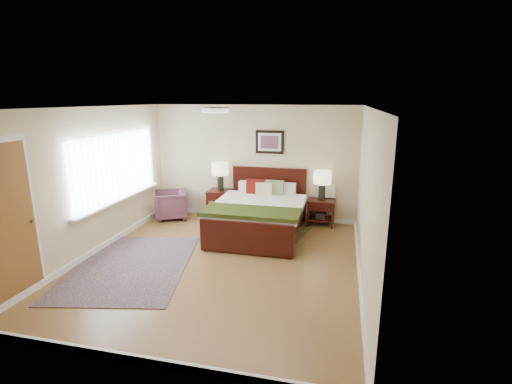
% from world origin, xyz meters
% --- Properties ---
extents(floor, '(5.00, 5.00, 0.00)m').
position_xyz_m(floor, '(0.00, 0.00, 0.00)').
color(floor, brown).
rests_on(floor, ground).
extents(back_wall, '(4.50, 0.04, 2.50)m').
position_xyz_m(back_wall, '(0.00, 2.50, 1.25)').
color(back_wall, beige).
rests_on(back_wall, ground).
extents(front_wall, '(4.50, 0.04, 2.50)m').
position_xyz_m(front_wall, '(0.00, -2.50, 1.25)').
color(front_wall, beige).
rests_on(front_wall, ground).
extents(left_wall, '(0.04, 5.00, 2.50)m').
position_xyz_m(left_wall, '(-2.25, 0.00, 1.25)').
color(left_wall, beige).
rests_on(left_wall, ground).
extents(right_wall, '(0.04, 5.00, 2.50)m').
position_xyz_m(right_wall, '(2.25, 0.00, 1.25)').
color(right_wall, beige).
rests_on(right_wall, ground).
extents(ceiling, '(4.50, 5.00, 0.02)m').
position_xyz_m(ceiling, '(0.00, 0.00, 2.50)').
color(ceiling, white).
rests_on(ceiling, back_wall).
extents(window, '(0.11, 2.72, 1.32)m').
position_xyz_m(window, '(-2.20, 0.70, 1.38)').
color(window, silver).
rests_on(window, left_wall).
extents(door, '(0.06, 1.00, 2.18)m').
position_xyz_m(door, '(-2.23, -1.75, 1.07)').
color(door, silver).
rests_on(door, ground).
extents(ceil_fixture, '(0.44, 0.44, 0.08)m').
position_xyz_m(ceil_fixture, '(0.00, 0.00, 2.47)').
color(ceil_fixture, white).
rests_on(ceil_fixture, ceiling).
extents(bed, '(1.76, 2.13, 1.14)m').
position_xyz_m(bed, '(0.35, 1.45, 0.53)').
color(bed, black).
rests_on(bed, ground).
extents(wall_art, '(0.62, 0.05, 0.50)m').
position_xyz_m(wall_art, '(0.35, 2.47, 1.72)').
color(wall_art, black).
rests_on(wall_art, back_wall).
extents(nightstand_left, '(0.54, 0.49, 0.64)m').
position_xyz_m(nightstand_left, '(-0.72, 2.25, 0.52)').
color(nightstand_left, black).
rests_on(nightstand_left, ground).
extents(nightstand_right, '(0.56, 0.42, 0.56)m').
position_xyz_m(nightstand_right, '(1.51, 2.26, 0.35)').
color(nightstand_right, black).
rests_on(nightstand_right, ground).
extents(lamp_left, '(0.37, 0.37, 0.61)m').
position_xyz_m(lamp_left, '(-0.72, 2.27, 1.08)').
color(lamp_left, black).
rests_on(lamp_left, nightstand_left).
extents(lamp_right, '(0.37, 0.37, 0.61)m').
position_xyz_m(lamp_right, '(1.51, 2.27, 0.99)').
color(lamp_right, black).
rests_on(lamp_right, nightstand_right).
extents(armchair, '(0.92, 0.91, 0.63)m').
position_xyz_m(armchair, '(-1.80, 1.98, 0.31)').
color(armchair, brown).
rests_on(armchair, ground).
extents(rug_persian, '(2.26, 2.83, 0.01)m').
position_xyz_m(rug_persian, '(-1.35, -0.44, 0.01)').
color(rug_persian, '#0C0C3C').
rests_on(rug_persian, ground).
extents(rug_navy, '(0.98, 1.26, 0.01)m').
position_xyz_m(rug_navy, '(0.90, 1.74, 0.01)').
color(rug_navy, black).
rests_on(rug_navy, ground).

